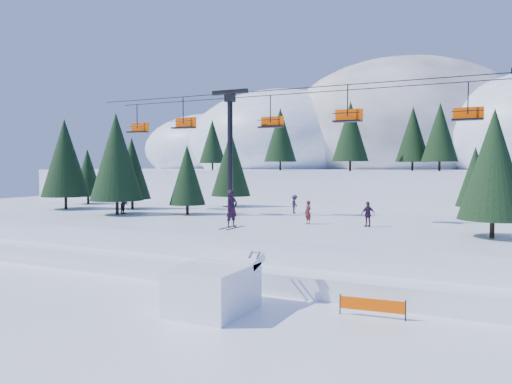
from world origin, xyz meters
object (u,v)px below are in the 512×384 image
at_px(chairlift, 348,129).
at_px(banner_near, 372,305).
at_px(jump_kicker, 214,285).
at_px(banner_far, 471,305).

bearing_deg(chairlift, banner_near, -69.97).
bearing_deg(banner_near, jump_kicker, -161.72).
xyz_separation_m(jump_kicker, chairlift, (1.39, 16.64, 8.15)).
xyz_separation_m(banner_near, banner_far, (3.84, 1.95, 0.00)).
bearing_deg(banner_far, banner_near, -153.03).
height_order(chairlift, banner_near, chairlift).
relative_size(chairlift, banner_far, 16.30).
height_order(banner_near, banner_far, same).
xyz_separation_m(jump_kicker, banner_far, (10.50, 4.15, -0.63)).
distance_m(chairlift, banner_near, 17.70).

